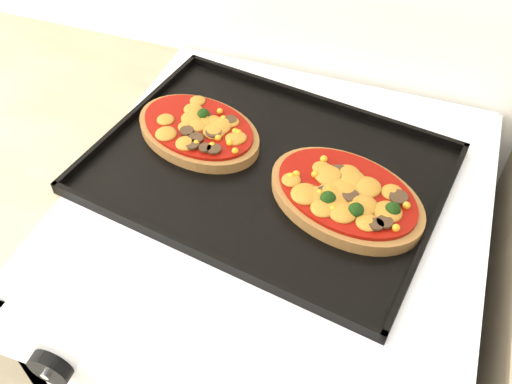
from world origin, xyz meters
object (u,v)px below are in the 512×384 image
at_px(baking_tray, 267,168).
at_px(pizza_right, 346,195).
at_px(stove, 272,342).
at_px(pizza_left, 198,129).

relative_size(baking_tray, pizza_right, 2.18).
bearing_deg(baking_tray, stove, -34.97).
bearing_deg(baking_tray, pizza_right, -3.38).
relative_size(stove, pizza_left, 4.31).
bearing_deg(baking_tray, pizza_left, 174.31).
relative_size(stove, pizza_right, 3.96).
bearing_deg(pizza_left, baking_tray, -14.56).
bearing_deg(pizza_right, baking_tray, 167.75).
xyz_separation_m(baking_tray, pizza_left, (-0.13, 0.03, 0.01)).
xyz_separation_m(pizza_left, pizza_right, (0.25, -0.06, 0.00)).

